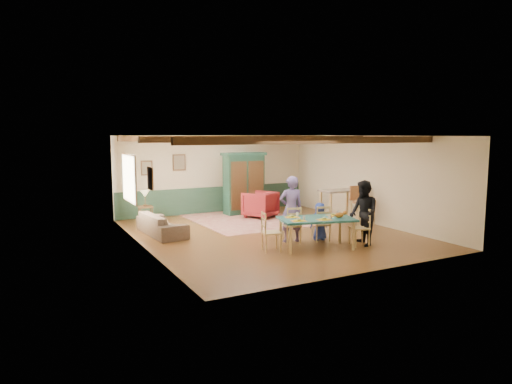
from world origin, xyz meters
name	(u,v)px	position (x,y,z in m)	size (l,w,h in m)	color
floor	(271,234)	(0.00, 0.00, 0.00)	(8.00, 8.00, 0.00)	#563418
wall_back	(215,174)	(0.00, 4.00, 1.35)	(7.00, 0.02, 2.70)	beige
wall_left	(143,193)	(-3.50, 0.00, 1.35)	(0.02, 8.00, 2.70)	beige
wall_right	(369,180)	(3.50, 0.00, 1.35)	(0.02, 8.00, 2.70)	beige
ceiling	(271,136)	(0.00, 0.00, 2.70)	(7.00, 8.00, 0.02)	silver
wainscot_back	(215,200)	(0.00, 3.98, 0.45)	(6.95, 0.03, 0.90)	#1E3829
ceiling_beam_front	(321,140)	(0.00, -2.30, 2.61)	(6.95, 0.16, 0.16)	black
ceiling_beam_mid	(264,139)	(0.00, 0.40, 2.61)	(6.95, 0.16, 0.16)	black
ceiling_beam_back	(226,138)	(0.00, 3.00, 2.61)	(6.95, 0.16, 0.16)	black
window_left	(129,178)	(-3.47, 1.70, 1.55)	(0.06, 1.60, 1.30)	white
picture_left_wall	(150,178)	(-3.47, -0.60, 1.75)	(0.04, 0.42, 0.52)	gray
picture_back_a	(179,162)	(-1.30, 3.97, 1.80)	(0.45, 0.04, 0.55)	gray
picture_back_b	(147,168)	(-2.40, 3.97, 1.65)	(0.38, 0.04, 0.48)	gray
dining_table	(316,233)	(0.18, -1.93, 0.37)	(1.77, 0.98, 0.74)	#1A534E
dining_chair_far_left	(292,224)	(-0.03, -1.15, 0.47)	(0.41, 0.43, 0.93)	tan
dining_chair_far_right	(321,223)	(0.73, -1.34, 0.47)	(0.41, 0.43, 0.93)	tan
dining_chair_end_left	(271,232)	(-0.91, -1.66, 0.47)	(0.41, 0.43, 0.93)	tan
dining_chair_end_right	(359,227)	(1.28, -2.20, 0.47)	(0.41, 0.43, 0.93)	tan
person_man	(291,209)	(-0.01, -1.07, 0.85)	(0.62, 0.41, 1.69)	#63518B
person_woman	(364,213)	(1.37, -2.23, 0.81)	(0.79, 0.61, 1.62)	black
person_child	(320,221)	(0.75, -1.26, 0.49)	(0.48, 0.31, 0.99)	#273B9D
cat	(339,214)	(0.68, -2.15, 0.83)	(0.35, 0.14, 0.18)	#C26F22
place_setting_near_left	(299,219)	(-0.40, -2.04, 0.79)	(0.39, 0.29, 0.11)	yellow
place_setting_near_center	(324,218)	(0.22, -2.19, 0.79)	(0.39, 0.29, 0.11)	yellow
place_setting_far_left	(292,215)	(-0.28, -1.56, 0.79)	(0.39, 0.29, 0.11)	yellow
place_setting_far_right	(334,213)	(0.77, -1.82, 0.79)	(0.39, 0.29, 0.11)	yellow
area_rug	(246,220)	(0.29, 2.12, 0.01)	(3.17, 3.77, 0.01)	beige
armoire	(244,183)	(0.75, 3.23, 1.06)	(1.50, 0.60, 2.12)	#122D22
armchair	(260,204)	(0.91, 2.31, 0.44)	(0.93, 0.96, 0.87)	#561118
sofa	(162,224)	(-2.71, 1.27, 0.29)	(2.01, 0.79, 0.59)	#403228
end_table	(146,215)	(-2.71, 3.05, 0.27)	(0.44, 0.44, 0.54)	black
table_lamp	(145,198)	(-2.71, 3.05, 0.79)	(0.27, 0.27, 0.49)	#D3C888
counter_table	(339,205)	(2.85, 0.63, 0.50)	(1.20, 0.70, 1.00)	tan
bar_stool_left	(359,207)	(2.77, -0.43, 0.61)	(0.43, 0.47, 1.22)	#A36B3F
bar_stool_right	(367,206)	(3.24, -0.24, 0.58)	(0.41, 0.45, 1.15)	#A36B3F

